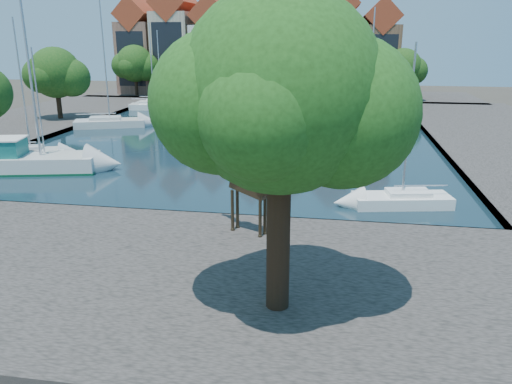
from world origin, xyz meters
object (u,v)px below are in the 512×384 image
Objects in this scene: plane_tree at (284,100)px; giraffe_statue at (244,183)px; motorsailer at (19,159)px; sailboat_left_a at (31,151)px; sailboat_right_a at (402,198)px.

plane_tree is 8.57m from giraffe_statue.
motorsailer reaches higher than sailboat_left_a.
sailboat_right_a is at bearing 66.90° from plane_tree.
plane_tree is 15.81m from sailboat_right_a.
giraffe_statue is 10.53m from sailboat_right_a.
motorsailer is 26.72m from sailboat_right_a.
sailboat_left_a is 1.18× the size of sailboat_right_a.
sailboat_left_a is (-1.66, 3.93, -0.40)m from motorsailer.
motorsailer is at bearing 141.93° from plane_tree.
giraffe_statue is (-2.53, 6.66, -4.75)m from plane_tree.
plane_tree is at bearing -41.96° from sailboat_left_a.
plane_tree reaches higher than sailboat_left_a.
giraffe_statue is 0.54× the size of sailboat_right_a.
sailboat_left_a reaches higher than giraffe_statue.
motorsailer is 1.36× the size of sailboat_right_a.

